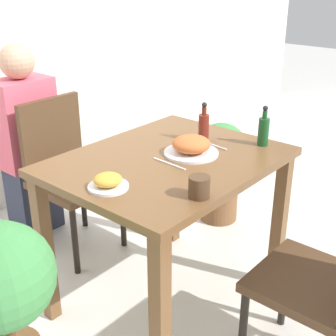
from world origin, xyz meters
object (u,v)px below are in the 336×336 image
(side_plate, at_px, (108,182))
(drink_cup, at_px, (199,187))
(chair_near, at_px, (333,276))
(potted_plant_right, at_px, (220,164))
(condiment_bottle, at_px, (264,130))
(sauce_bottle, at_px, (204,126))
(chair_far, at_px, (66,168))
(potted_plant_left, at_px, (3,294))
(person_figure, at_px, (27,144))
(food_plate, at_px, (191,146))

(side_plate, xyz_separation_m, drink_cup, (0.17, -0.31, 0.02))
(chair_near, height_order, potted_plant_right, chair_near)
(condiment_bottle, bearing_deg, sauce_bottle, 118.70)
(chair_far, xyz_separation_m, side_plate, (-0.41, -0.81, 0.31))
(chair_far, distance_m, potted_plant_left, 1.12)
(chair_far, height_order, person_figure, person_figure)
(potted_plant_right, bearing_deg, chair_near, -127.57)
(food_plate, distance_m, potted_plant_left, 0.98)
(chair_far, relative_size, condiment_bottle, 4.58)
(chair_near, distance_m, condiment_bottle, 0.75)
(chair_near, relative_size, side_plate, 5.61)
(drink_cup, distance_m, potted_plant_left, 0.79)
(condiment_bottle, height_order, potted_plant_left, condiment_bottle)
(food_plate, xyz_separation_m, side_plate, (-0.48, 0.03, -0.01))
(potted_plant_right, bearing_deg, condiment_bottle, -130.18)
(drink_cup, height_order, condiment_bottle, condiment_bottle)
(chair_near, distance_m, potted_plant_right, 1.35)
(chair_near, relative_size, chair_far, 1.00)
(drink_cup, bearing_deg, condiment_bottle, 8.58)
(food_plate, height_order, person_figure, person_figure)
(side_plate, relative_size, person_figure, 0.13)
(sauce_bottle, height_order, potted_plant_left, sauce_bottle)
(person_figure, bearing_deg, potted_plant_right, -43.23)
(side_plate, bearing_deg, sauce_bottle, 2.95)
(chair_far, height_order, food_plate, chair_far)
(drink_cup, bearing_deg, food_plate, 41.65)
(chair_far, distance_m, side_plate, 0.96)
(chair_far, height_order, drink_cup, chair_far)
(chair_near, distance_m, chair_far, 1.57)
(person_figure, bearing_deg, drink_cup, -98.12)
(chair_far, distance_m, condiment_bottle, 1.15)
(potted_plant_right, bearing_deg, side_plate, -166.01)
(food_plate, bearing_deg, drink_cup, -138.35)
(person_figure, bearing_deg, side_plate, -108.31)
(chair_near, height_order, potted_plant_left, chair_near)
(potted_plant_left, bearing_deg, condiment_bottle, -13.46)
(side_plate, relative_size, drink_cup, 1.94)
(side_plate, relative_size, potted_plant_left, 0.20)
(condiment_bottle, bearing_deg, side_plate, 164.93)
(food_plate, distance_m, sauce_bottle, 0.19)
(chair_far, relative_size, person_figure, 0.76)
(condiment_bottle, distance_m, person_figure, 1.43)
(sauce_bottle, bearing_deg, potted_plant_left, 177.48)
(sauce_bottle, relative_size, person_figure, 0.16)
(sauce_bottle, distance_m, person_figure, 1.16)
(chair_far, xyz_separation_m, person_figure, (-0.04, 0.31, 0.08))
(chair_near, bearing_deg, chair_far, -89.74)
(drink_cup, relative_size, potted_plant_right, 0.12)
(chair_far, relative_size, food_plate, 3.57)
(side_plate, bearing_deg, potted_plant_right, 13.99)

